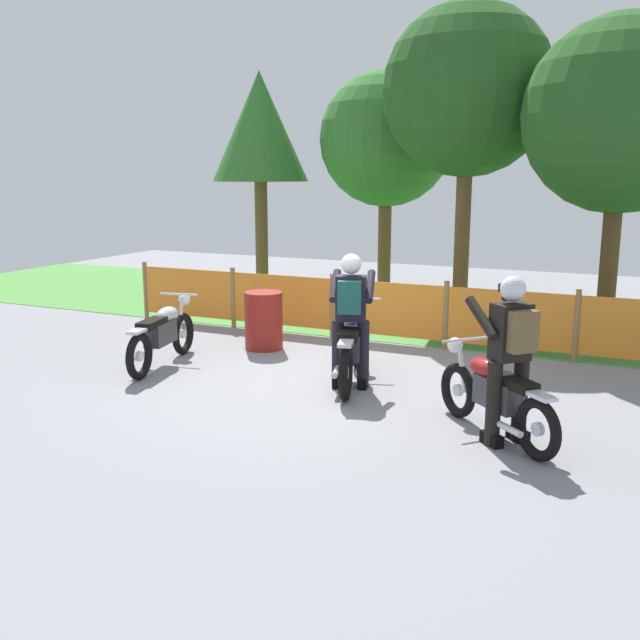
% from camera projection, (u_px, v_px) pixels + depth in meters
% --- Properties ---
extents(ground, '(24.00, 24.00, 0.02)m').
position_uv_depth(ground, '(324.00, 383.00, 9.21)').
color(ground, gray).
extents(grass_verge, '(24.00, 5.51, 0.01)m').
position_uv_depth(grass_verge, '(434.00, 312.00, 13.79)').
color(grass_verge, '#4C8C3D').
rests_on(grass_verge, ground).
extents(barrier_fence, '(9.51, 0.08, 1.05)m').
position_uv_depth(barrier_fence, '(387.00, 309.00, 11.23)').
color(barrier_fence, olive).
rests_on(barrier_fence, ground).
extents(tree_leftmost, '(2.09, 2.09, 4.79)m').
position_uv_depth(tree_leftmost, '(260.00, 129.00, 15.38)').
color(tree_leftmost, brown).
rests_on(tree_leftmost, ground).
extents(tree_near_left, '(2.80, 2.80, 4.74)m').
position_uv_depth(tree_near_left, '(386.00, 140.00, 14.90)').
color(tree_near_left, brown).
rests_on(tree_near_left, ground).
extents(tree_near_right, '(3.04, 3.04, 5.60)m').
position_uv_depth(tree_near_right, '(468.00, 91.00, 12.60)').
color(tree_near_right, brown).
rests_on(tree_near_right, ground).
extents(tree_rightmost, '(2.96, 2.96, 4.98)m').
position_uv_depth(tree_rightmost, '(621.00, 116.00, 10.76)').
color(tree_rightmost, brown).
rests_on(tree_rightmost, ground).
extents(motorcycle_lead, '(0.83, 2.07, 1.01)m').
position_uv_depth(motorcycle_lead, '(352.00, 345.00, 9.13)').
color(motorcycle_lead, black).
rests_on(motorcycle_lead, ground).
extents(motorcycle_trailing, '(0.64, 1.97, 0.94)m').
position_uv_depth(motorcycle_trailing, '(162.00, 334.00, 9.91)').
color(motorcycle_trailing, black).
rests_on(motorcycle_trailing, ground).
extents(motorcycle_third, '(1.49, 1.38, 0.91)m').
position_uv_depth(motorcycle_third, '(494.00, 395.00, 7.25)').
color(motorcycle_third, black).
rests_on(motorcycle_third, ground).
extents(rider_lead, '(0.65, 0.76, 1.69)m').
position_uv_depth(rider_lead, '(351.00, 313.00, 8.81)').
color(rider_lead, black).
rests_on(rider_lead, ground).
extents(rider_third, '(0.77, 0.76, 1.69)m').
position_uv_depth(rider_third, '(510.00, 351.00, 6.96)').
color(rider_third, black).
rests_on(rider_third, ground).
extents(oil_drum, '(0.58, 0.58, 0.88)m').
position_uv_depth(oil_drum, '(264.00, 320.00, 10.89)').
color(oil_drum, maroon).
rests_on(oil_drum, ground).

